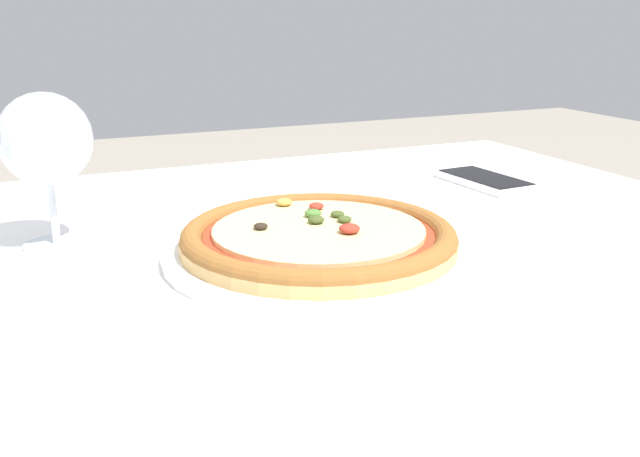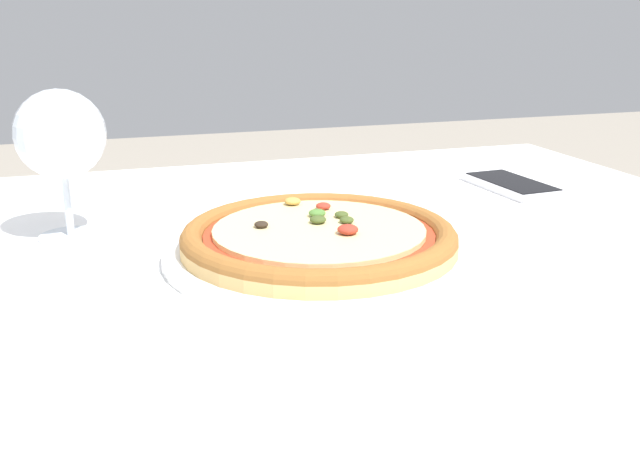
{
  "view_description": "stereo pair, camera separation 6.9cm",
  "coord_description": "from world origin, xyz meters",
  "px_view_note": "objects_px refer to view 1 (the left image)",
  "views": [
    {
      "loc": [
        -0.12,
        -0.6,
        0.95
      ],
      "look_at": [
        0.15,
        -0.0,
        0.75
      ],
      "focal_mm": 40.0,
      "sensor_mm": 36.0,
      "label": 1
    },
    {
      "loc": [
        -0.05,
        -0.63,
        0.95
      ],
      "look_at": [
        0.15,
        -0.0,
        0.75
      ],
      "focal_mm": 40.0,
      "sensor_mm": 36.0,
      "label": 2
    }
  ],
  "objects_px": {
    "dining_table": "(175,362)",
    "cell_phone": "(485,181)",
    "wine_glass_far_left": "(45,142)",
    "pizza_plate": "(320,241)"
  },
  "relations": [
    {
      "from": "dining_table",
      "to": "cell_phone",
      "type": "xyz_separation_m",
      "value": [
        0.48,
        0.18,
        0.09
      ]
    },
    {
      "from": "dining_table",
      "to": "wine_glass_far_left",
      "type": "relative_size",
      "value": 8.83
    },
    {
      "from": "dining_table",
      "to": "pizza_plate",
      "type": "height_order",
      "value": "pizza_plate"
    },
    {
      "from": "dining_table",
      "to": "pizza_plate",
      "type": "relative_size",
      "value": 4.57
    },
    {
      "from": "cell_phone",
      "to": "pizza_plate",
      "type": "bearing_deg",
      "value": -150.75
    },
    {
      "from": "pizza_plate",
      "to": "dining_table",
      "type": "bearing_deg",
      "value": 178.9
    },
    {
      "from": "wine_glass_far_left",
      "to": "cell_phone",
      "type": "distance_m",
      "value": 0.58
    },
    {
      "from": "dining_table",
      "to": "cell_phone",
      "type": "distance_m",
      "value": 0.52
    },
    {
      "from": "pizza_plate",
      "to": "wine_glass_far_left",
      "type": "relative_size",
      "value": 1.93
    },
    {
      "from": "pizza_plate",
      "to": "wine_glass_far_left",
      "type": "xyz_separation_m",
      "value": [
        -0.23,
        0.14,
        0.09
      ]
    }
  ]
}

